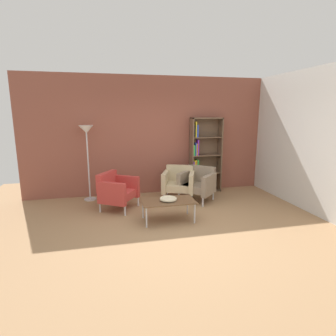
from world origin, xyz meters
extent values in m
plane|color=#9E7751|center=(0.00, 0.00, 0.00)|extent=(8.32, 8.32, 0.00)
cube|color=brown|center=(0.00, 2.46, 1.45)|extent=(6.40, 0.12, 2.90)
cube|color=silver|center=(2.86, 0.60, 1.45)|extent=(0.12, 5.20, 2.90)
cube|color=brown|center=(0.88, 2.23, 0.95)|extent=(0.03, 0.30, 1.90)
cube|color=brown|center=(1.65, 2.23, 0.95)|extent=(0.03, 0.30, 1.90)
cube|color=brown|center=(1.26, 2.23, 1.89)|extent=(0.80, 0.30, 0.03)
cube|color=brown|center=(1.26, 2.23, 0.01)|extent=(0.80, 0.30, 0.03)
cube|color=brown|center=(1.26, 2.37, 0.95)|extent=(0.80, 0.02, 1.90)
cube|color=brown|center=(1.26, 2.23, 0.49)|extent=(0.76, 0.28, 0.02)
cube|color=brown|center=(1.26, 2.23, 0.95)|extent=(0.76, 0.28, 0.02)
cube|color=brown|center=(1.26, 2.23, 1.41)|extent=(0.76, 0.28, 0.02)
cube|color=green|center=(0.91, 2.21, 0.23)|extent=(0.04, 0.24, 0.37)
cube|color=red|center=(0.95, 2.21, 0.20)|extent=(0.04, 0.24, 0.32)
cube|color=yellow|center=(0.98, 2.20, 0.21)|extent=(0.02, 0.22, 0.33)
cube|color=orange|center=(1.02, 2.19, 0.25)|extent=(0.03, 0.19, 0.41)
cube|color=purple|center=(0.91, 2.21, 0.65)|extent=(0.03, 0.24, 0.31)
cube|color=yellow|center=(0.94, 2.18, 0.67)|extent=(0.03, 0.18, 0.34)
cube|color=orange|center=(0.98, 2.20, 0.67)|extent=(0.03, 0.21, 0.34)
cube|color=green|center=(1.02, 2.18, 0.67)|extent=(0.04, 0.18, 0.35)
cube|color=green|center=(0.91, 2.21, 1.10)|extent=(0.04, 0.24, 0.27)
cube|color=blue|center=(0.96, 2.20, 1.12)|extent=(0.02, 0.22, 0.32)
cube|color=orange|center=(0.98, 2.21, 1.11)|extent=(0.02, 0.23, 0.30)
cube|color=purple|center=(1.01, 2.18, 1.16)|extent=(0.03, 0.17, 0.40)
cube|color=black|center=(0.91, 2.20, 1.57)|extent=(0.03, 0.22, 0.29)
cube|color=yellow|center=(0.95, 2.17, 1.61)|extent=(0.03, 0.17, 0.38)
cube|color=blue|center=(0.99, 2.19, 1.57)|extent=(0.03, 0.19, 0.30)
cube|color=brown|center=(-0.12, 0.49, 0.39)|extent=(1.00, 0.56, 0.02)
cylinder|color=silver|center=(-0.57, 0.26, 0.19)|extent=(0.03, 0.03, 0.38)
cylinder|color=silver|center=(0.33, 0.26, 0.19)|extent=(0.03, 0.03, 0.38)
cylinder|color=silver|center=(-0.57, 0.72, 0.19)|extent=(0.03, 0.03, 0.38)
cylinder|color=silver|center=(0.33, 0.72, 0.19)|extent=(0.03, 0.03, 0.38)
cylinder|color=beige|center=(-0.12, 0.49, 0.41)|extent=(0.13, 0.13, 0.02)
cylinder|color=beige|center=(-0.12, 0.49, 0.43)|extent=(0.32, 0.32, 0.02)
torus|color=beige|center=(-0.12, 0.49, 0.44)|extent=(0.32, 0.32, 0.02)
cube|color=#C6B289|center=(0.39, 1.68, 0.32)|extent=(0.81, 0.77, 0.16)
cube|color=#C6B289|center=(0.49, 1.93, 0.59)|extent=(0.64, 0.34, 0.38)
cube|color=#C6B289|center=(0.10, 1.77, 0.43)|extent=(0.32, 0.61, 0.46)
cube|color=#C6B289|center=(0.68, 1.55, 0.43)|extent=(0.32, 0.61, 0.46)
cylinder|color=silver|center=(0.00, 1.50, 0.12)|extent=(0.04, 0.04, 0.24)
cylinder|color=silver|center=(0.56, 1.28, 0.12)|extent=(0.04, 0.04, 0.24)
cylinder|color=silver|center=(0.21, 2.04, 0.12)|extent=(0.04, 0.04, 0.24)
cylinder|color=silver|center=(0.77, 1.82, 0.12)|extent=(0.04, 0.04, 0.24)
cube|color=#B73833|center=(-1.01, 1.34, 0.32)|extent=(0.83, 0.85, 0.16)
cube|color=#B73833|center=(-1.24, 1.49, 0.59)|extent=(0.44, 0.60, 0.38)
cube|color=#B73833|center=(-1.16, 1.07, 0.43)|extent=(0.58, 0.42, 0.46)
cube|color=#B73833|center=(-0.83, 1.59, 0.43)|extent=(0.58, 0.42, 0.46)
cylinder|color=silver|center=(-0.91, 0.92, 0.12)|extent=(0.04, 0.04, 0.24)
cylinder|color=silver|center=(-0.59, 1.43, 0.12)|extent=(0.04, 0.04, 0.24)
cylinder|color=silver|center=(-1.40, 1.24, 0.12)|extent=(0.04, 0.04, 0.24)
cylinder|color=silver|center=(-1.08, 1.74, 0.12)|extent=(0.04, 0.04, 0.24)
cube|color=gray|center=(0.79, 1.51, 0.32)|extent=(0.86, 0.86, 0.16)
cube|color=gray|center=(0.98, 1.70, 0.59)|extent=(0.54, 0.54, 0.38)
cube|color=gray|center=(0.56, 1.71, 0.43)|extent=(0.51, 0.51, 0.46)
cube|color=gray|center=(1.00, 1.27, 0.43)|extent=(0.51, 0.51, 0.46)
cylinder|color=silver|center=(0.36, 1.50, 0.12)|extent=(0.04, 0.04, 0.24)
cylinder|color=silver|center=(0.78, 1.07, 0.12)|extent=(0.04, 0.04, 0.24)
cylinder|color=silver|center=(0.77, 1.91, 0.12)|extent=(0.04, 0.04, 0.24)
cylinder|color=silver|center=(1.19, 1.49, 0.12)|extent=(0.04, 0.04, 0.24)
cylinder|color=silver|center=(-1.64, 2.13, 0.01)|extent=(0.28, 0.28, 0.02)
cylinder|color=silver|center=(-1.64, 2.13, 0.85)|extent=(0.03, 0.03, 1.65)
cone|color=white|center=(-1.64, 2.13, 1.65)|extent=(0.32, 0.32, 0.18)
camera|label=1|loc=(-1.21, -4.23, 2.02)|focal=28.86mm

